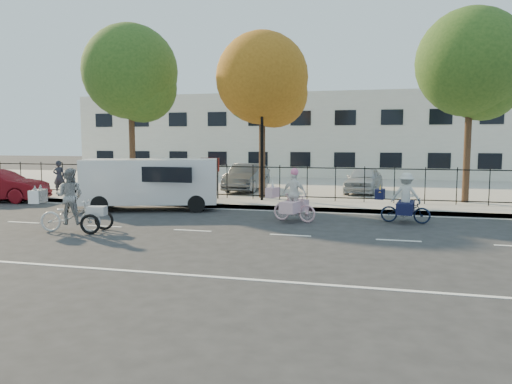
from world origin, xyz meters
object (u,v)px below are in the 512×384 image
(bull_bike, at_px, (405,203))
(lot_car_a, at_px, (158,176))
(unicorn_bike, at_px, (293,202))
(lamppost, at_px, (262,131))
(lot_car_c, at_px, (247,177))
(white_van, at_px, (149,182))
(zebra_trike, at_px, (70,207))
(pedestrian, at_px, (59,177))
(lot_car_d, at_px, (364,180))
(lot_car_b, at_px, (158,177))

(bull_bike, bearing_deg, lot_car_a, 63.81)
(bull_bike, bearing_deg, unicorn_bike, 106.85)
(lamppost, height_order, lot_car_c, lamppost)
(lamppost, xyz_separation_m, white_van, (-3.84, -2.94, -2.02))
(unicorn_bike, bearing_deg, zebra_trike, 137.37)
(zebra_trike, xyz_separation_m, lot_car_a, (-3.12, 12.49, 0.01))
(lamppost, height_order, white_van, lamppost)
(white_van, bearing_deg, lot_car_a, 95.34)
(pedestrian, bearing_deg, lot_car_c, -167.85)
(lamppost, distance_m, lot_car_a, 8.75)
(bull_bike, distance_m, lot_car_d, 8.00)
(unicorn_bike, bearing_deg, lamppost, 43.50)
(lot_car_c, bearing_deg, lot_car_b, -173.59)
(white_van, relative_size, lot_car_a, 1.45)
(pedestrian, height_order, lot_car_b, pedestrian)
(lot_car_c, relative_size, lot_car_d, 1.12)
(lot_car_b, bearing_deg, unicorn_bike, -46.58)
(bull_bike, distance_m, pedestrian, 16.17)
(zebra_trike, bearing_deg, lot_car_a, 2.33)
(lot_car_a, relative_size, lot_car_d, 1.10)
(lot_car_b, distance_m, lot_car_d, 10.55)
(lamppost, bearing_deg, lot_car_b, 153.56)
(zebra_trike, bearing_deg, lot_car_d, -45.59)
(unicorn_bike, distance_m, lot_car_b, 11.37)
(lot_car_b, relative_size, lot_car_d, 1.25)
(lamppost, height_order, zebra_trike, lamppost)
(zebra_trike, relative_size, pedestrian, 1.39)
(zebra_trike, height_order, bull_bike, zebra_trike)
(bull_bike, xyz_separation_m, lot_car_d, (-1.63, 7.83, 0.12))
(lamppost, relative_size, unicorn_bike, 2.37)
(white_van, bearing_deg, unicorn_bike, -31.01)
(pedestrian, bearing_deg, lot_car_a, -134.25)
(bull_bike, bearing_deg, lot_car_d, 18.50)
(lamppost, relative_size, bull_bike, 2.38)
(bull_bike, relative_size, white_van, 0.30)
(lot_car_a, bearing_deg, unicorn_bike, -56.70)
(white_van, distance_m, lot_car_a, 8.21)
(zebra_trike, distance_m, lot_car_d, 14.48)
(pedestrian, distance_m, lot_car_c, 9.09)
(lot_car_a, distance_m, lot_car_c, 5.45)
(pedestrian, bearing_deg, lot_car_b, -150.45)
(white_van, distance_m, lot_car_d, 10.66)
(lot_car_a, bearing_deg, pedestrian, -134.75)
(unicorn_bike, xyz_separation_m, lot_car_d, (1.98, 8.48, 0.12))
(pedestrian, distance_m, lot_car_b, 4.83)
(bull_bike, distance_m, lot_car_c, 10.50)
(pedestrian, height_order, lot_car_c, pedestrian)
(zebra_trike, bearing_deg, lamppost, -38.23)
(zebra_trike, relative_size, lot_car_b, 0.48)
(zebra_trike, bearing_deg, pedestrian, 25.88)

